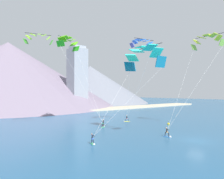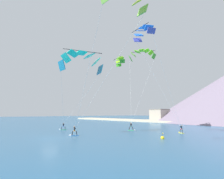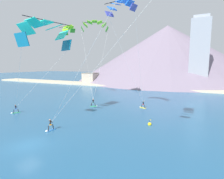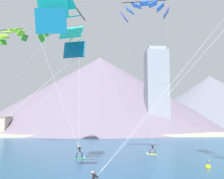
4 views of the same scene
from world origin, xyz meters
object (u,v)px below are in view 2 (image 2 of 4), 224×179
Objects in this scene: kitesurfer_near_lead at (181,131)px; kitesurfer_near_trail at (62,128)px; kitesurfer_far_left at (73,133)px; parafoil_kite_near_trail at (81,60)px; parafoil_kite_mid_center at (142,54)px; race_marker_buoy at (162,138)px; kitesurfer_mid_center at (132,128)px; parafoil_kite_near_lead at (144,32)px; parafoil_kite_distant_high_outer at (120,60)px.

kitesurfer_near_lead is 0.99× the size of kitesurfer_near_trail.
kitesurfer_far_left is 0.12× the size of parafoil_kite_near_trail.
parafoil_kite_mid_center is 18.89× the size of race_marker_buoy.
kitesurfer_mid_center is 1.03× the size of kitesurfer_far_left.
kitesurfer_far_left reaches higher than race_marker_buoy.
kitesurfer_near_lead is at bearing 35.57° from kitesurfer_near_trail.
parafoil_kite_near_lead is 22.75m from parafoil_kite_distant_high_outer.
parafoil_kite_distant_high_outer is (-14.25, 21.74, 18.57)m from kitesurfer_far_left.
parafoil_kite_near_lead is at bearing 43.11° from parafoil_kite_near_trail.
parafoil_kite_mid_center is (6.41, 19.35, 19.04)m from kitesurfer_near_trail.
kitesurfer_near_lead is at bearing -7.52° from parafoil_kite_distant_high_outer.
parafoil_kite_distant_high_outer reaches higher than kitesurfer_far_left.
parafoil_kite_near_trail reaches higher than kitesurfer_near_trail.
kitesurfer_mid_center reaches higher than kitesurfer_far_left.
parafoil_kite_distant_high_outer is at bearing 172.48° from kitesurfer_near_lead.
parafoil_kite_near_trail is at bearing -79.77° from parafoil_kite_mid_center.
kitesurfer_far_left is at bearing -56.76° from parafoil_kite_distant_high_outer.
parafoil_kite_distant_high_outer is (-22.20, 2.93, 18.60)m from kitesurfer_near_lead.
race_marker_buoy is at bearing 35.14° from kitesurfer_far_left.
parafoil_kite_near_lead is (18.91, 7.39, 18.54)m from kitesurfer_near_trail.
parafoil_kite_near_trail is at bearing -58.90° from parafoil_kite_distant_high_outer.
parafoil_kite_near_trail is at bearing -124.42° from kitesurfer_near_lead.
parafoil_kite_distant_high_outer is at bearing 121.10° from parafoil_kite_near_trail.
parafoil_kite_near_lead is at bearing -27.51° from parafoil_kite_distant_high_outer.
parafoil_kite_distant_high_outer is at bearing 152.13° from kitesurfer_mid_center.
kitesurfer_mid_center is at bearing 154.47° from race_marker_buoy.
parafoil_kite_near_lead is (5.93, 11.24, 18.52)m from kitesurfer_far_left.
kitesurfer_near_lead is 0.96× the size of kitesurfer_mid_center.
parafoil_kite_distant_high_outer reaches higher than race_marker_buoy.
parafoil_kite_near_lead is (8.11, -4.13, 18.43)m from kitesurfer_mid_center.
kitesurfer_far_left is at bearing -74.19° from parafoil_kite_mid_center.
kitesurfer_near_lead is 20.42m from kitesurfer_far_left.
kitesurfer_far_left is (2.18, -15.36, -0.09)m from kitesurfer_mid_center.
kitesurfer_far_left is 0.09× the size of parafoil_kite_mid_center.
parafoil_kite_mid_center reaches higher than parafoil_kite_near_trail.
parafoil_kite_mid_center is (-4.39, 7.83, 18.93)m from kitesurfer_mid_center.
kitesurfer_mid_center is at bearing 98.08° from kitesurfer_far_left.
kitesurfer_mid_center is at bearing -27.87° from parafoil_kite_distant_high_outer.
parafoil_kite_near_trail is at bearing 134.58° from kitesurfer_far_left.
kitesurfer_mid_center is (-10.13, -3.45, 0.12)m from kitesurfer_near_lead.
kitesurfer_near_trail is 0.09× the size of parafoil_kite_mid_center.
parafoil_kite_near_trail is 2.54× the size of parafoil_kite_distant_high_outer.
race_marker_buoy is at bearing -67.94° from kitesurfer_near_lead.
kitesurfer_near_trail is 0.97× the size of kitesurfer_mid_center.
kitesurfer_near_trail is 1.00× the size of kitesurfer_far_left.
race_marker_buoy is at bearing -23.60° from parafoil_kite_near_lead.
kitesurfer_mid_center is 0.09× the size of parafoil_kite_mid_center.
kitesurfer_near_lead is at bearing 67.09° from kitesurfer_far_left.
kitesurfer_near_trail is 15.79m from kitesurfer_mid_center.
parafoil_kite_near_trail is (-8.84, -8.28, -4.81)m from parafoil_kite_near_lead.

